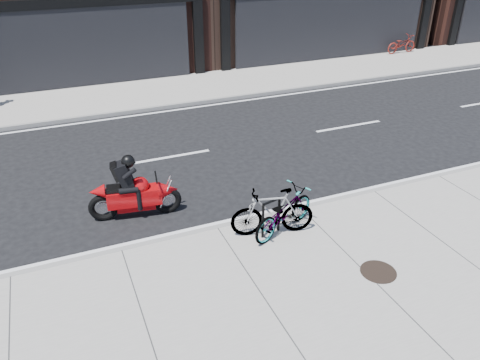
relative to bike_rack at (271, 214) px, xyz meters
name	(u,v)px	position (x,y,z in m)	size (l,w,h in m)	color
ground	(190,190)	(-0.93, 2.60, -0.60)	(120.00, 120.00, 0.00)	black
sidewalk_near	(284,330)	(-0.93, -2.40, -0.54)	(60.00, 6.00, 0.13)	gray
sidewalk_far	(129,95)	(-0.93, 10.35, -0.54)	(60.00, 3.50, 0.13)	gray
bike_rack	(271,214)	(0.00, 0.00, 0.00)	(0.47, 0.16, 0.80)	black
bicycle_front	(284,212)	(0.29, 0.00, -0.01)	(0.61, 1.74, 0.91)	gray
bicycle_rear	(272,212)	(0.03, 0.00, 0.04)	(0.48, 1.71, 1.03)	gray
motorcycle	(138,191)	(-2.28, 1.93, 0.01)	(2.02, 0.71, 1.52)	black
bicycle_far	(402,44)	(12.89, 11.60, -0.03)	(0.58, 1.67, 0.88)	maroon
manhole_cover	(378,272)	(1.29, -1.87, -0.46)	(0.66, 0.66, 0.01)	black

